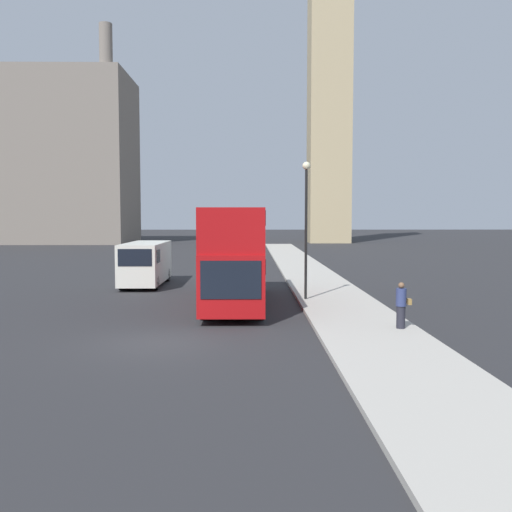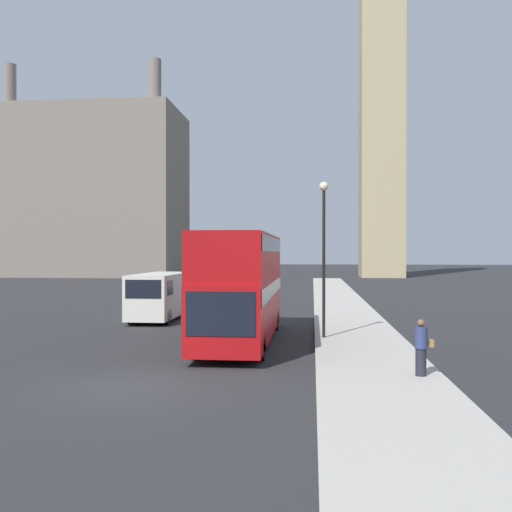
{
  "view_description": "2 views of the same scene",
  "coord_description": "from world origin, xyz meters",
  "px_view_note": "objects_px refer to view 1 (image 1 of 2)",
  "views": [
    {
      "loc": [
        2.77,
        -17.48,
        3.9
      ],
      "look_at": [
        3.11,
        9.52,
        2.02
      ],
      "focal_mm": 40.0,
      "sensor_mm": 36.0,
      "label": 1
    },
    {
      "loc": [
        4.91,
        -14.62,
        3.55
      ],
      "look_at": [
        1.89,
        15.73,
        3.34
      ],
      "focal_mm": 40.0,
      "sensor_mm": 36.0,
      "label": 2
    }
  ],
  "objects_px": {
    "red_double_decker_bus": "(234,252)",
    "white_van": "(145,263)",
    "street_lamp": "(306,210)",
    "pedestrian": "(401,305)",
    "clock_tower": "(330,18)"
  },
  "relations": [
    {
      "from": "clock_tower",
      "to": "street_lamp",
      "type": "relative_size",
      "value": 10.29
    },
    {
      "from": "red_double_decker_bus",
      "to": "pedestrian",
      "type": "xyz_separation_m",
      "value": [
        5.74,
        -6.19,
        -1.43
      ]
    },
    {
      "from": "pedestrian",
      "to": "street_lamp",
      "type": "xyz_separation_m",
      "value": [
        -2.53,
        6.83,
        3.24
      ]
    },
    {
      "from": "red_double_decker_bus",
      "to": "pedestrian",
      "type": "bearing_deg",
      "value": -47.18
    },
    {
      "from": "red_double_decker_bus",
      "to": "white_van",
      "type": "relative_size",
      "value": 1.69
    },
    {
      "from": "pedestrian",
      "to": "street_lamp",
      "type": "relative_size",
      "value": 0.25
    },
    {
      "from": "white_van",
      "to": "street_lamp",
      "type": "height_order",
      "value": "street_lamp"
    },
    {
      "from": "clock_tower",
      "to": "pedestrian",
      "type": "xyz_separation_m",
      "value": [
        -6.73,
        -66.09,
        -31.73
      ]
    },
    {
      "from": "white_van",
      "to": "street_lamp",
      "type": "relative_size",
      "value": 1.0
    },
    {
      "from": "clock_tower",
      "to": "pedestrian",
      "type": "distance_m",
      "value": 73.62
    },
    {
      "from": "pedestrian",
      "to": "street_lamp",
      "type": "height_order",
      "value": "street_lamp"
    },
    {
      "from": "red_double_decker_bus",
      "to": "white_van",
      "type": "height_order",
      "value": "red_double_decker_bus"
    },
    {
      "from": "white_van",
      "to": "pedestrian",
      "type": "relative_size",
      "value": 3.98
    },
    {
      "from": "red_double_decker_bus",
      "to": "white_van",
      "type": "bearing_deg",
      "value": 126.67
    },
    {
      "from": "street_lamp",
      "to": "pedestrian",
      "type": "bearing_deg",
      "value": -69.69
    }
  ]
}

